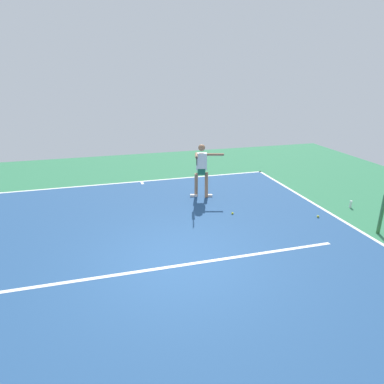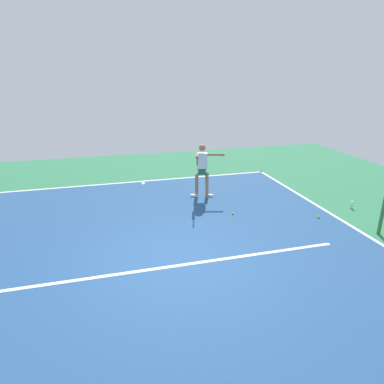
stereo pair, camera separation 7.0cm
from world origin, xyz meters
TOP-DOWN VIEW (x-y plane):
  - ground_plane at (0.00, 0.00)m, footprint 21.27×21.27m
  - court_surface at (0.00, 0.00)m, footprint 10.02×12.15m
  - court_line_baseline_near at (0.00, -6.02)m, footprint 10.02×0.10m
  - court_line_sideline_left at (-4.96, 0.00)m, footprint 0.10×12.15m
  - court_line_service at (0.00, 0.13)m, footprint 7.51×0.10m
  - court_line_centre_mark at (0.00, -5.82)m, footprint 0.10×0.30m
  - net_post at (-5.31, 0.00)m, footprint 0.09×0.09m
  - tennis_player at (-1.70, -3.80)m, footprint 1.15×1.16m
  - tennis_ball_far_corner at (-4.43, -1.28)m, footprint 0.07×0.07m
  - tennis_ball_near_service_line at (-2.15, -2.16)m, footprint 0.07×0.07m
  - water_bottle at (-5.84, -1.68)m, footprint 0.07×0.07m

SIDE VIEW (x-z plane):
  - ground_plane at x=0.00m, z-range 0.00..0.00m
  - court_surface at x=0.00m, z-range 0.00..0.00m
  - court_line_baseline_near at x=0.00m, z-range 0.00..0.01m
  - court_line_sideline_left at x=-4.96m, z-range 0.00..0.01m
  - court_line_service at x=0.00m, z-range 0.00..0.01m
  - court_line_centre_mark at x=0.00m, z-range 0.00..0.01m
  - tennis_ball_far_corner at x=-4.43m, z-range 0.00..0.07m
  - tennis_ball_near_service_line at x=-2.15m, z-range 0.00..0.07m
  - water_bottle at x=-5.84m, z-range 0.00..0.22m
  - net_post at x=-5.31m, z-range 0.00..1.07m
  - tennis_player at x=-1.70m, z-range 0.14..1.92m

